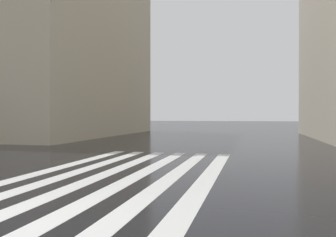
# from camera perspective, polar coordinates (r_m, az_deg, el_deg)

# --- Properties ---
(ground_plane) EXTENTS (220.00, 220.00, 0.00)m
(ground_plane) POSITION_cam_1_polar(r_m,az_deg,el_deg) (6.10, -22.40, -15.91)
(ground_plane) COLOR black
(zebra_crossing) EXTENTS (13.00, 5.50, 0.01)m
(zebra_crossing) POSITION_cam_1_polar(r_m,az_deg,el_deg) (9.61, -8.92, -9.82)
(zebra_crossing) COLOR silver
(zebra_crossing) RESTS_ON ground_plane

